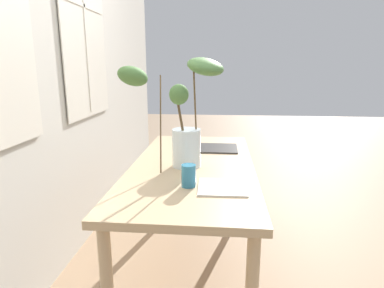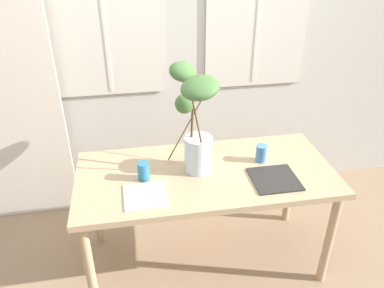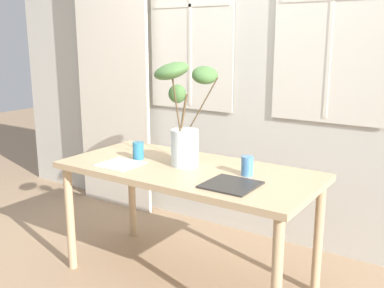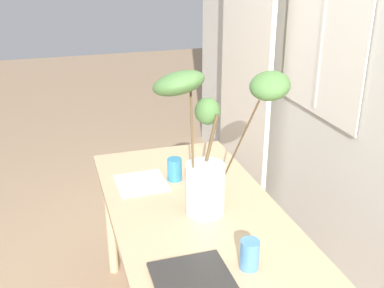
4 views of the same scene
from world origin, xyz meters
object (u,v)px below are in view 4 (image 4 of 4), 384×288
(plate_square_right, at_px, (193,280))
(dining_table, at_px, (200,234))
(drinking_glass_blue_left, at_px, (175,169))
(plate_square_left, at_px, (141,183))
(vase_with_branches, at_px, (212,142))
(drinking_glass_blue_right, at_px, (250,254))

(plate_square_right, bearing_deg, dining_table, 158.31)
(drinking_glass_blue_left, xyz_separation_m, plate_square_right, (0.76, -0.14, -0.05))
(dining_table, xyz_separation_m, plate_square_left, (-0.38, -0.18, 0.08))
(vase_with_branches, height_order, plate_square_right, vase_with_branches)
(dining_table, height_order, plate_square_left, plate_square_left)
(vase_with_branches, bearing_deg, drinking_glass_blue_right, -0.74)
(vase_with_branches, xyz_separation_m, drinking_glass_blue_right, (0.43, -0.01, -0.26))
(vase_with_branches, relative_size, drinking_glass_blue_left, 5.90)
(drinking_glass_blue_right, xyz_separation_m, plate_square_left, (-0.75, -0.24, -0.05))
(drinking_glass_blue_left, bearing_deg, drinking_glass_blue_right, 5.65)
(drinking_glass_blue_left, bearing_deg, dining_table, 1.75)
(drinking_glass_blue_left, bearing_deg, vase_with_branches, 14.10)
(drinking_glass_blue_right, relative_size, plate_square_right, 0.41)
(dining_table, relative_size, plate_square_left, 6.64)
(dining_table, distance_m, plate_square_left, 0.43)
(drinking_glass_blue_right, bearing_deg, plate_square_left, -162.22)
(dining_table, bearing_deg, drinking_glass_blue_right, 9.58)
(plate_square_left, relative_size, plate_square_right, 0.88)
(plate_square_left, distance_m, plate_square_right, 0.77)
(drinking_glass_blue_right, xyz_separation_m, plate_square_right, (0.01, -0.22, -0.05))
(dining_table, relative_size, vase_with_branches, 2.38)
(drinking_glass_blue_right, bearing_deg, plate_square_right, -86.38)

